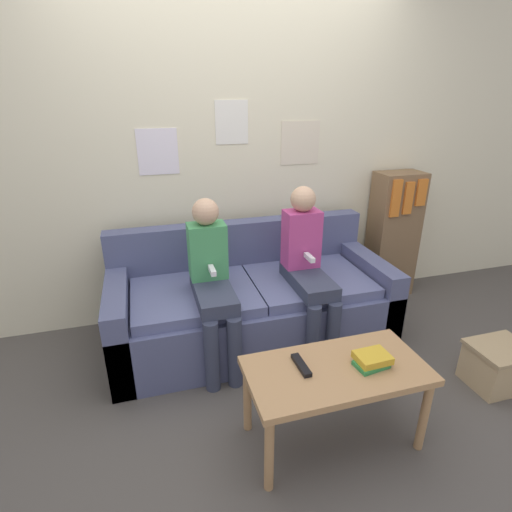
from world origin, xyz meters
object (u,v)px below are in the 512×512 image
at_px(tv_remote, 301,365).
at_px(bookshelf, 393,235).
at_px(person_left, 212,278).
at_px(couch, 251,303).
at_px(coffee_table, 336,377).
at_px(person_right, 308,264).
at_px(storage_box, 498,365).

height_order(tv_remote, bookshelf, bookshelf).
bearing_deg(person_left, couch, 32.71).
relative_size(coffee_table, person_right, 0.79).
bearing_deg(couch, coffee_table, -81.84).
distance_m(couch, person_right, 0.53).
distance_m(coffee_table, tv_remote, 0.19).
xyz_separation_m(coffee_table, storage_box, (1.17, 0.10, -0.25)).
xyz_separation_m(couch, bookshelf, (1.37, 0.34, 0.27)).
bearing_deg(storage_box, bookshelf, 87.35).
xyz_separation_m(coffee_table, person_left, (-0.45, 0.84, 0.21)).
relative_size(person_left, bookshelf, 1.00).
bearing_deg(bookshelf, coffee_table, -131.67).
height_order(person_left, person_right, person_right).
relative_size(coffee_table, storage_box, 2.51).
relative_size(person_left, storage_box, 3.08).
xyz_separation_m(couch, tv_remote, (-0.02, -0.98, 0.19)).
bearing_deg(storage_box, tv_remote, -178.22).
distance_m(couch, bookshelf, 1.44).
bearing_deg(person_right, person_left, -179.61).
bearing_deg(tv_remote, couch, 87.39).
relative_size(person_left, tv_remote, 6.37).
xyz_separation_m(couch, coffee_table, (0.15, -1.03, 0.12)).
xyz_separation_m(tv_remote, bookshelf, (1.39, 1.32, 0.08)).
xyz_separation_m(person_left, storage_box, (1.62, -0.74, -0.47)).
relative_size(couch, tv_remote, 11.36).
distance_m(tv_remote, bookshelf, 1.92).
xyz_separation_m(coffee_table, person_right, (0.20, 0.84, 0.23)).
bearing_deg(coffee_table, person_left, 118.49).
bearing_deg(tv_remote, coffee_table, -19.56).
height_order(coffee_table, storage_box, coffee_table).
height_order(couch, storage_box, couch).
distance_m(person_right, bookshelf, 1.16).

